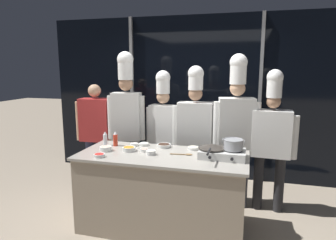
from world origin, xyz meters
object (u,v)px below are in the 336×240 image
(prep_bowl_bell_pepper, at_px, (99,155))
(prep_bowl_carrots, at_px, (129,149))
(serving_spoon_slotted, at_px, (186,154))
(portable_stove, at_px, (222,154))
(prep_bowl_bean_sprouts, at_px, (144,144))
(prep_bowl_garlic, at_px, (151,152))
(chef_sous, at_px, (163,124))
(stock_pot, at_px, (233,144))
(person_guest, at_px, (96,128))
(chef_pastry, at_px, (236,122))
(chef_head, at_px, (127,113))
(chef_line, at_px, (195,127))
(prep_bowl_shrimp, at_px, (144,150))
(squeeze_bottle_chili, at_px, (115,139))
(prep_bowl_soy_glaze, at_px, (164,145))
(prep_bowl_onion, at_px, (134,144))
(frying_pan, at_px, (212,146))
(chef_apprentice, at_px, (271,135))
(prep_bowl_chicken, at_px, (106,148))
(squeeze_bottle_clear, at_px, (105,139))
(prep_bowl_noodles, at_px, (193,148))

(prep_bowl_bell_pepper, distance_m, prep_bowl_carrots, 0.37)
(prep_bowl_bell_pepper, relative_size, serving_spoon_slotted, 0.49)
(portable_stove, bearing_deg, prep_bowl_bean_sprouts, 165.73)
(prep_bowl_garlic, distance_m, chef_sous, 0.89)
(stock_pot, distance_m, person_guest, 2.18)
(stock_pot, xyz_separation_m, chef_pastry, (-0.01, 0.73, 0.11))
(prep_bowl_garlic, bearing_deg, chef_head, 127.90)
(portable_stove, relative_size, chef_line, 0.26)
(prep_bowl_garlic, xyz_separation_m, prep_bowl_shrimp, (-0.12, 0.10, -0.01))
(squeeze_bottle_chili, xyz_separation_m, prep_bowl_bean_sprouts, (0.34, 0.10, -0.07))
(prep_bowl_soy_glaze, relative_size, serving_spoon_slotted, 0.68)
(squeeze_bottle_chili, relative_size, prep_bowl_bell_pepper, 1.50)
(prep_bowl_onion, height_order, prep_bowl_bell_pepper, same)
(prep_bowl_soy_glaze, xyz_separation_m, chef_line, (0.30, 0.49, 0.15))
(portable_stove, relative_size, frying_pan, 0.94)
(portable_stove, relative_size, prep_bowl_bell_pepper, 3.94)
(squeeze_bottle_chili, height_order, chef_sous, chef_sous)
(prep_bowl_soy_glaze, bearing_deg, chef_apprentice, 21.56)
(portable_stove, bearing_deg, prep_bowl_bell_pepper, -165.97)
(person_guest, relative_size, chef_line, 0.86)
(squeeze_bottle_chili, height_order, serving_spoon_slotted, squeeze_bottle_chili)
(squeeze_bottle_chili, distance_m, prep_bowl_chicken, 0.25)
(portable_stove, xyz_separation_m, prep_bowl_chicken, (-1.34, -0.09, -0.01))
(chef_head, xyz_separation_m, chef_line, (0.98, 0.02, -0.16))
(serving_spoon_slotted, xyz_separation_m, chef_sous, (-0.49, 0.78, 0.18))
(prep_bowl_soy_glaze, distance_m, chef_line, 0.59)
(squeeze_bottle_clear, bearing_deg, serving_spoon_slotted, -7.49)
(prep_bowl_soy_glaze, distance_m, chef_apprentice, 1.38)
(prep_bowl_onion, distance_m, chef_line, 0.87)
(chef_line, bearing_deg, squeeze_bottle_clear, 27.43)
(prep_bowl_bell_pepper, xyz_separation_m, serving_spoon_slotted, (0.90, 0.32, -0.01))
(person_guest, bearing_deg, prep_bowl_soy_glaze, 154.17)
(stock_pot, distance_m, chef_apprentice, 0.87)
(prep_bowl_carrots, relative_size, chef_pastry, 0.08)
(squeeze_bottle_chili, bearing_deg, chef_pastry, 22.04)
(chef_sous, xyz_separation_m, chef_pastry, (1.00, -0.04, 0.08))
(prep_bowl_onion, xyz_separation_m, serving_spoon_slotted, (0.70, -0.21, -0.01))
(prep_bowl_shrimp, bearing_deg, person_guest, 143.92)
(serving_spoon_slotted, bearing_deg, stock_pot, 0.47)
(frying_pan, height_order, prep_bowl_chicken, frying_pan)
(prep_bowl_chicken, relative_size, chef_line, 0.08)
(chef_head, relative_size, chef_line, 1.10)
(stock_pot, height_order, prep_bowl_garlic, stock_pot)
(squeeze_bottle_chili, relative_size, prep_bowl_bean_sprouts, 1.50)
(prep_bowl_onion, relative_size, serving_spoon_slotted, 0.37)
(person_guest, bearing_deg, chef_head, 173.03)
(prep_bowl_noodles, distance_m, chef_sous, 0.78)
(prep_bowl_soy_glaze, bearing_deg, stock_pot, -16.40)
(chef_pastry, bearing_deg, chef_head, -9.84)
(stock_pot, xyz_separation_m, prep_bowl_chicken, (-1.46, -0.09, -0.13))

